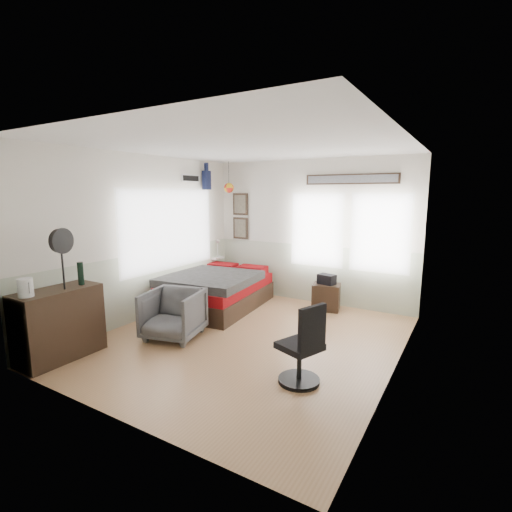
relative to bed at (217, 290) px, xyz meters
The scene contains 12 objects.
ground_plane 1.68m from the bed, 37.86° to the right, with size 4.00×4.50×0.01m, color #B07C52.
room_shell 1.96m from the bed, 33.95° to the right, with size 4.02×4.52×2.71m.
wall_decor 2.03m from the bed, 78.30° to the left, with size 3.55×1.32×1.44m.
bed is the anchor object (origin of this frame).
dresser 2.77m from the bed, 99.15° to the right, with size 0.48×1.00×0.90m, color #2F2016.
armchair 1.54m from the bed, 77.31° to the right, with size 0.75×0.78×0.71m, color #4F5056.
nightstand 1.99m from the bed, 26.04° to the left, with size 0.47×0.38×0.47m, color #2F2016.
task_chair 3.06m from the bed, 35.69° to the right, with size 0.53×0.53×0.93m.
kettle 3.21m from the bed, 97.48° to the right, with size 0.19×0.16×0.22m.
bottle 2.56m from the bed, 98.87° to the right, with size 0.07×0.07×0.30m, color black.
stand_fan 2.94m from the bed, 97.03° to the right, with size 0.13×0.31×0.77m.
black_bag 2.01m from the bed, 26.04° to the left, with size 0.30×0.19×0.17m, color black.
Camera 1 is at (2.68, -4.30, 2.08)m, focal length 26.00 mm.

